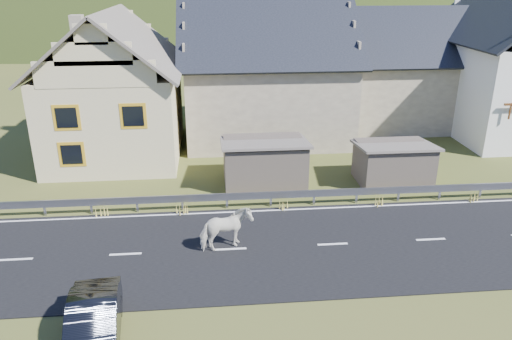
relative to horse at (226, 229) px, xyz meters
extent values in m
plane|color=#3B4918|center=(4.17, -0.07, -0.87)|extent=(160.00, 160.00, 0.00)
cube|color=black|center=(4.17, -0.07, -0.85)|extent=(60.00, 7.00, 0.04)
cube|color=silver|center=(4.17, -0.07, -0.83)|extent=(60.00, 6.60, 0.01)
cube|color=#93969B|center=(4.17, 3.61, -0.29)|extent=(28.00, 0.08, 0.34)
cube|color=#93969B|center=(-7.83, 3.63, -0.52)|extent=(0.10, 0.06, 0.70)
cube|color=#93969B|center=(-5.83, 3.63, -0.52)|extent=(0.10, 0.06, 0.70)
cube|color=#93969B|center=(-3.83, 3.63, -0.52)|extent=(0.10, 0.06, 0.70)
cube|color=#93969B|center=(-1.83, 3.63, -0.52)|extent=(0.10, 0.06, 0.70)
cube|color=#93969B|center=(0.17, 3.63, -0.52)|extent=(0.10, 0.06, 0.70)
cube|color=#93969B|center=(2.17, 3.63, -0.52)|extent=(0.10, 0.06, 0.70)
cube|color=#93969B|center=(4.17, 3.63, -0.52)|extent=(0.10, 0.06, 0.70)
cube|color=#93969B|center=(6.17, 3.63, -0.52)|extent=(0.10, 0.06, 0.70)
cube|color=#93969B|center=(8.17, 3.63, -0.52)|extent=(0.10, 0.06, 0.70)
cube|color=#93969B|center=(10.17, 3.63, -0.52)|extent=(0.10, 0.06, 0.70)
cube|color=#93969B|center=(12.17, 3.63, -0.52)|extent=(0.10, 0.06, 0.70)
cube|color=brown|center=(2.17, 6.43, 0.23)|extent=(4.30, 3.30, 2.40)
cube|color=brown|center=(8.67, 5.93, 0.13)|extent=(3.80, 2.90, 2.20)
cube|color=beige|center=(-5.83, 11.93, 1.63)|extent=(7.00, 9.00, 5.00)
cube|color=gold|center=(-7.43, 7.43, 2.53)|extent=(1.30, 0.12, 1.30)
cube|color=gold|center=(-4.23, 7.43, 2.53)|extent=(1.30, 0.12, 1.30)
cube|color=gold|center=(-7.43, 7.43, 0.63)|extent=(1.30, 0.12, 1.30)
cube|color=tan|center=(-7.83, 13.43, 5.69)|extent=(0.70, 0.70, 2.40)
cube|color=tan|center=(3.17, 14.93, 1.63)|extent=(10.00, 9.00, 5.00)
cube|color=tan|center=(13.17, 16.93, 1.43)|extent=(9.00, 8.00, 4.60)
cube|color=white|center=(19.17, 13.93, 2.13)|extent=(8.00, 10.00, 6.00)
ellipsoid|color=#2E3C17|center=(9.17, 179.93, -20.87)|extent=(440.00, 280.00, 260.00)
imported|color=silver|center=(0.00, 0.00, 0.00)|extent=(1.54, 2.16, 1.66)
imported|color=black|center=(-3.94, -4.97, -0.21)|extent=(1.88, 4.18, 1.33)
camera|label=1|loc=(-0.43, -16.85, 9.08)|focal=35.00mm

